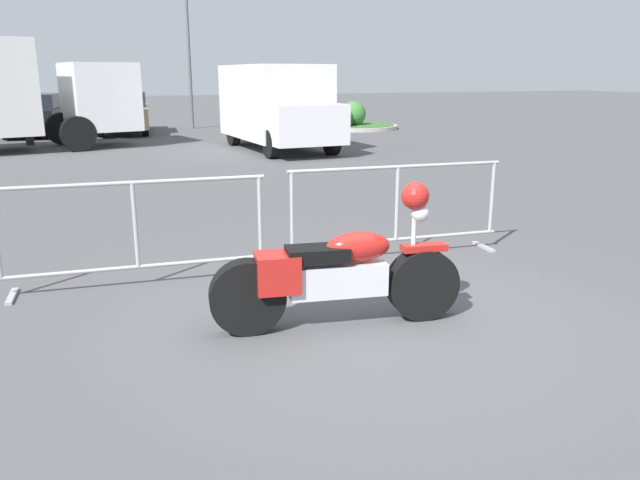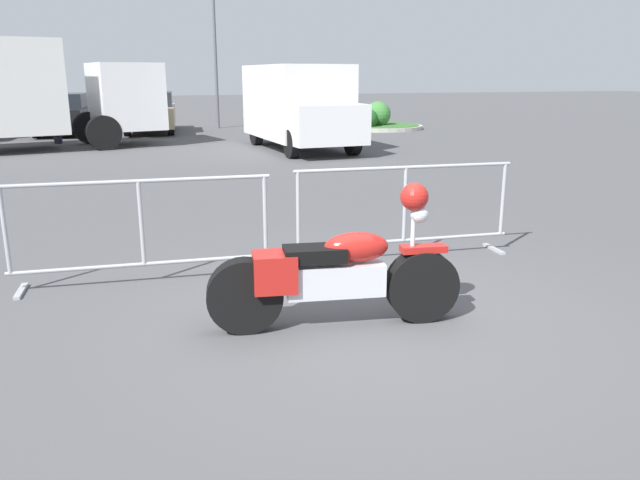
# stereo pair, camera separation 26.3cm
# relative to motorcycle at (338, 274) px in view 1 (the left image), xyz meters

# --- Properties ---
(ground_plane) EXTENTS (120.00, 120.00, 0.00)m
(ground_plane) POSITION_rel_motorcycle_xyz_m (0.29, -0.02, -0.46)
(ground_plane) COLOR #4C4C4F
(motorcycle) EXTENTS (2.13, 0.52, 1.21)m
(motorcycle) POSITION_rel_motorcycle_xyz_m (0.00, 0.00, 0.00)
(motorcycle) COLOR black
(motorcycle) RESTS_ON ground
(crowd_barrier_near) EXTENTS (2.59, 0.61, 1.07)m
(crowd_barrier_near) POSITION_rel_motorcycle_xyz_m (-1.45, 1.67, 0.10)
(crowd_barrier_near) COLOR #9EA0A5
(crowd_barrier_near) RESTS_ON ground
(crowd_barrier_far) EXTENTS (2.59, 0.61, 1.07)m
(crowd_barrier_far) POSITION_rel_motorcycle_xyz_m (1.45, 1.67, 0.10)
(crowd_barrier_far) COLOR #9EA0A5
(crowd_barrier_far) RESTS_ON ground
(delivery_van) EXTENTS (2.19, 5.09, 2.31)m
(delivery_van) POSITION_rel_motorcycle_xyz_m (3.44, 12.45, 0.78)
(delivery_van) COLOR white
(delivery_van) RESTS_ON ground
(parked_car_black) EXTENTS (2.16, 4.33, 1.41)m
(parked_car_black) POSITION_rel_motorcycle_xyz_m (-3.09, 19.45, 0.26)
(parked_car_black) COLOR black
(parked_car_black) RESTS_ON ground
(parked_car_tan) EXTENTS (2.21, 4.43, 1.45)m
(parked_car_tan) POSITION_rel_motorcycle_xyz_m (-0.17, 19.19, 0.27)
(parked_car_tan) COLOR tan
(parked_car_tan) RESTS_ON ground
(pedestrian) EXTENTS (0.34, 0.34, 1.69)m
(pedestrian) POSITION_rel_motorcycle_xyz_m (-3.14, 16.17, 0.46)
(pedestrian) COLOR #262838
(pedestrian) RESTS_ON ground
(planter_island) EXTENTS (3.48, 3.48, 1.05)m
(planter_island) POSITION_rel_motorcycle_xyz_m (8.15, 17.89, -0.16)
(planter_island) COLOR #ADA89E
(planter_island) RESTS_ON ground
(street_lamp) EXTENTS (0.36, 0.70, 5.68)m
(street_lamp) POSITION_rel_motorcycle_xyz_m (2.48, 20.29, 3.25)
(street_lamp) COLOR #595B60
(street_lamp) RESTS_ON ground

